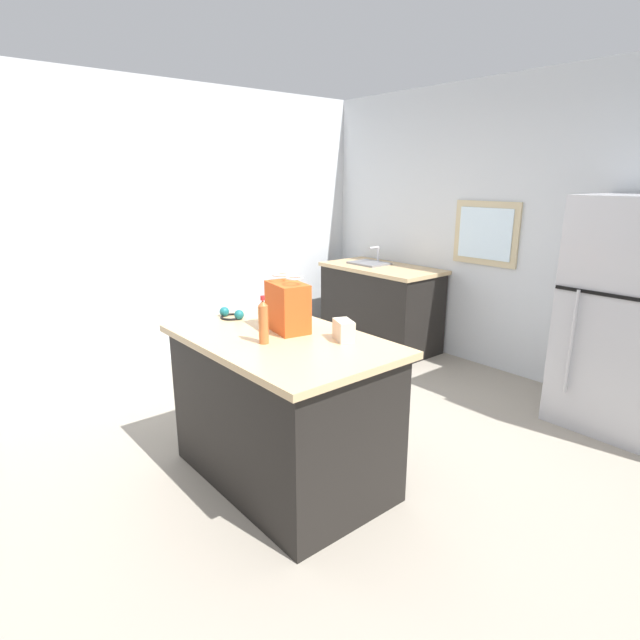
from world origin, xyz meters
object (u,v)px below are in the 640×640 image
object	(u,v)px
small_box	(344,330)
bottle	(263,322)
shopping_bag	(288,307)
ear_defenders	(232,315)
refrigerator	(629,317)
kitchen_island	(282,409)

from	to	relation	value
small_box	bottle	world-z (taller)	bottle
shopping_bag	ear_defenders	world-z (taller)	shopping_bag
refrigerator	ear_defenders	size ratio (longest dim) A/B	8.71
ear_defenders	refrigerator	bearing A→B (deg)	55.75
small_box	bottle	size ratio (longest dim) A/B	0.54
refrigerator	small_box	size ratio (longest dim) A/B	11.59
shopping_bag	small_box	xyz separation A→B (m)	(0.36, 0.13, -0.09)
refrigerator	ear_defenders	bearing A→B (deg)	-124.25
shopping_bag	kitchen_island	bearing A→B (deg)	-55.40
kitchen_island	small_box	distance (m)	0.63
kitchen_island	small_box	xyz separation A→B (m)	(0.28, 0.24, 0.52)
refrigerator	kitchen_island	bearing A→B (deg)	-113.92
ear_defenders	small_box	bearing A→B (deg)	16.10
kitchen_island	small_box	world-z (taller)	small_box
small_box	shopping_bag	bearing A→B (deg)	-159.98
refrigerator	bottle	xyz separation A→B (m)	(-1.01, -2.48, 0.19)
kitchen_island	bottle	xyz separation A→B (m)	(0.03, -0.14, 0.58)
small_box	ear_defenders	world-z (taller)	small_box
ear_defenders	kitchen_island	bearing A→B (deg)	-0.15
small_box	ear_defenders	xyz separation A→B (m)	(-0.83, -0.24, -0.04)
shopping_bag	small_box	size ratio (longest dim) A/B	2.32
ear_defenders	bottle	bearing A→B (deg)	-13.33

